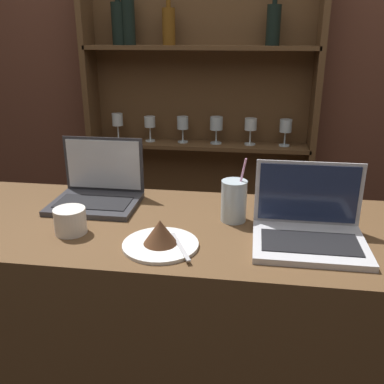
{
  "coord_description": "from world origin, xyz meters",
  "views": [
    {
      "loc": [
        0.22,
        -0.91,
        1.63
      ],
      "look_at": [
        0.04,
        0.33,
        1.16
      ],
      "focal_mm": 40.0,
      "sensor_mm": 36.0,
      "label": 1
    }
  ],
  "objects_px": {
    "laptop_near": "(98,190)",
    "coffee_cup": "(70,221)",
    "water_glass": "(234,201)",
    "cake_plate": "(160,237)",
    "laptop_far": "(309,227)"
  },
  "relations": [
    {
      "from": "laptop_near",
      "to": "laptop_far",
      "type": "distance_m",
      "value": 0.73
    },
    {
      "from": "laptop_near",
      "to": "laptop_far",
      "type": "height_order",
      "value": "laptop_near"
    },
    {
      "from": "laptop_near",
      "to": "water_glass",
      "type": "relative_size",
      "value": 1.42
    },
    {
      "from": "laptop_near",
      "to": "coffee_cup",
      "type": "bearing_deg",
      "value": -89.32
    },
    {
      "from": "water_glass",
      "to": "laptop_far",
      "type": "bearing_deg",
      "value": -27.09
    },
    {
      "from": "laptop_far",
      "to": "water_glass",
      "type": "distance_m",
      "value": 0.25
    },
    {
      "from": "cake_plate",
      "to": "water_glass",
      "type": "xyz_separation_m",
      "value": [
        0.19,
        0.21,
        0.04
      ]
    },
    {
      "from": "water_glass",
      "to": "coffee_cup",
      "type": "distance_m",
      "value": 0.51
    },
    {
      "from": "laptop_near",
      "to": "coffee_cup",
      "type": "height_order",
      "value": "laptop_near"
    },
    {
      "from": "water_glass",
      "to": "coffee_cup",
      "type": "bearing_deg",
      "value": -161.38
    },
    {
      "from": "laptop_near",
      "to": "water_glass",
      "type": "distance_m",
      "value": 0.49
    },
    {
      "from": "laptop_near",
      "to": "coffee_cup",
      "type": "relative_size",
      "value": 3.1
    },
    {
      "from": "water_glass",
      "to": "coffee_cup",
      "type": "xyz_separation_m",
      "value": [
        -0.48,
        -0.16,
        -0.03
      ]
    },
    {
      "from": "laptop_near",
      "to": "cake_plate",
      "type": "relative_size",
      "value": 1.36
    },
    {
      "from": "cake_plate",
      "to": "coffee_cup",
      "type": "bearing_deg",
      "value": 170.35
    }
  ]
}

